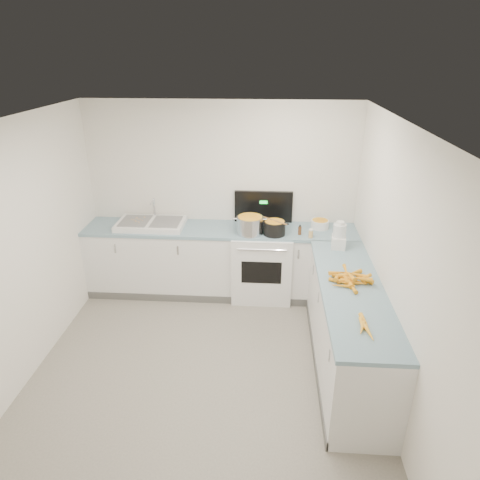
# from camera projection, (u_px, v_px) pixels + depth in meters

# --- Properties ---
(floor) EXTENTS (3.50, 4.00, 0.00)m
(floor) POSITION_uv_depth(u_px,v_px,m) (203.00, 378.00, 4.34)
(floor) COLOR gray
(floor) RESTS_ON ground
(ceiling) EXTENTS (3.50, 4.00, 0.00)m
(ceiling) POSITION_uv_depth(u_px,v_px,m) (192.00, 126.00, 3.32)
(ceiling) COLOR white
(ceiling) RESTS_ON ground
(wall_back) EXTENTS (3.50, 0.00, 2.50)m
(wall_back) POSITION_uv_depth(u_px,v_px,m) (222.00, 198.00, 5.65)
(wall_back) COLOR white
(wall_back) RESTS_ON ground
(wall_front) EXTENTS (3.50, 0.00, 2.50)m
(wall_front) POSITION_uv_depth(u_px,v_px,m) (131.00, 468.00, 2.00)
(wall_front) COLOR white
(wall_front) RESTS_ON ground
(wall_left) EXTENTS (0.00, 4.00, 2.50)m
(wall_left) POSITION_uv_depth(u_px,v_px,m) (10.00, 263.00, 3.94)
(wall_left) COLOR white
(wall_left) RESTS_ON ground
(wall_right) EXTENTS (0.00, 4.00, 2.50)m
(wall_right) POSITION_uv_depth(u_px,v_px,m) (397.00, 275.00, 3.72)
(wall_right) COLOR white
(wall_right) RESTS_ON ground
(counter_back) EXTENTS (3.50, 0.62, 0.94)m
(counter_back) POSITION_uv_depth(u_px,v_px,m) (221.00, 261.00, 5.69)
(counter_back) COLOR white
(counter_back) RESTS_ON ground
(counter_right) EXTENTS (0.62, 2.20, 0.94)m
(counter_right) POSITION_uv_depth(u_px,v_px,m) (348.00, 327.00, 4.33)
(counter_right) COLOR white
(counter_right) RESTS_ON ground
(stove) EXTENTS (0.76, 0.65, 1.36)m
(stove) POSITION_uv_depth(u_px,v_px,m) (262.00, 262.00, 5.64)
(stove) COLOR white
(stove) RESTS_ON ground
(sink) EXTENTS (0.86, 0.52, 0.31)m
(sink) POSITION_uv_depth(u_px,v_px,m) (151.00, 224.00, 5.54)
(sink) COLOR white
(sink) RESTS_ON counter_back
(steel_pot) EXTENTS (0.42, 0.42, 0.24)m
(steel_pot) POSITION_uv_depth(u_px,v_px,m) (250.00, 226.00, 5.31)
(steel_pot) COLOR silver
(steel_pot) RESTS_ON stove
(black_pot) EXTENTS (0.32, 0.32, 0.19)m
(black_pot) POSITION_uv_depth(u_px,v_px,m) (274.00, 229.00, 5.29)
(black_pot) COLOR black
(black_pot) RESTS_ON stove
(wooden_spoon) EXTENTS (0.30, 0.26, 0.02)m
(wooden_spoon) POSITION_uv_depth(u_px,v_px,m) (275.00, 221.00, 5.24)
(wooden_spoon) COLOR #AD7A47
(wooden_spoon) RESTS_ON black_pot
(mixing_bowl) EXTENTS (0.30, 0.30, 0.11)m
(mixing_bowl) POSITION_uv_depth(u_px,v_px,m) (320.00, 224.00, 5.49)
(mixing_bowl) COLOR white
(mixing_bowl) RESTS_ON counter_back
(extract_bottle) EXTENTS (0.04, 0.04, 0.10)m
(extract_bottle) POSITION_uv_depth(u_px,v_px,m) (300.00, 231.00, 5.29)
(extract_bottle) COLOR #593319
(extract_bottle) RESTS_ON counter_back
(spice_jar) EXTENTS (0.05, 0.05, 0.09)m
(spice_jar) POSITION_uv_depth(u_px,v_px,m) (311.00, 234.00, 5.21)
(spice_jar) COLOR #E5B266
(spice_jar) RESTS_ON counter_back
(food_processor) EXTENTS (0.18, 0.21, 0.32)m
(food_processor) POSITION_uv_depth(u_px,v_px,m) (339.00, 236.00, 4.91)
(food_processor) COLOR white
(food_processor) RESTS_ON counter_right
(carrot_pile) EXTENTS (0.44, 0.48, 0.09)m
(carrot_pile) POSITION_uv_depth(u_px,v_px,m) (350.00, 278.00, 4.22)
(carrot_pile) COLOR orange
(carrot_pile) RESTS_ON counter_right
(peeled_carrots) EXTENTS (0.12, 0.37, 0.04)m
(peeled_carrots) POSITION_uv_depth(u_px,v_px,m) (364.00, 326.00, 3.52)
(peeled_carrots) COLOR #FFAA26
(peeled_carrots) RESTS_ON counter_right
(peelings) EXTENTS (0.24, 0.24, 0.01)m
(peelings) POSITION_uv_depth(u_px,v_px,m) (138.00, 219.00, 5.58)
(peelings) COLOR tan
(peelings) RESTS_ON sink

